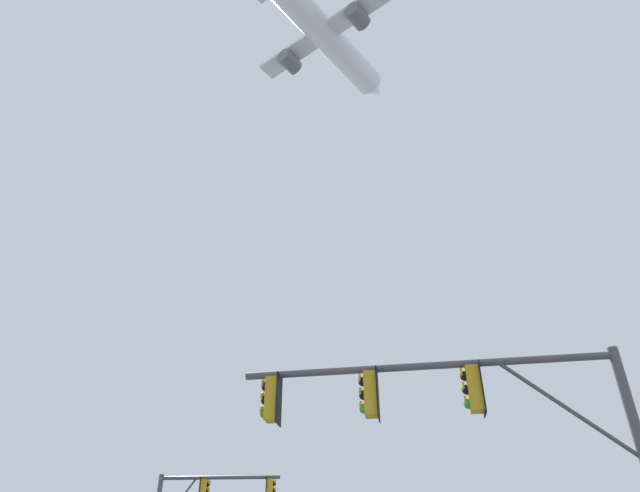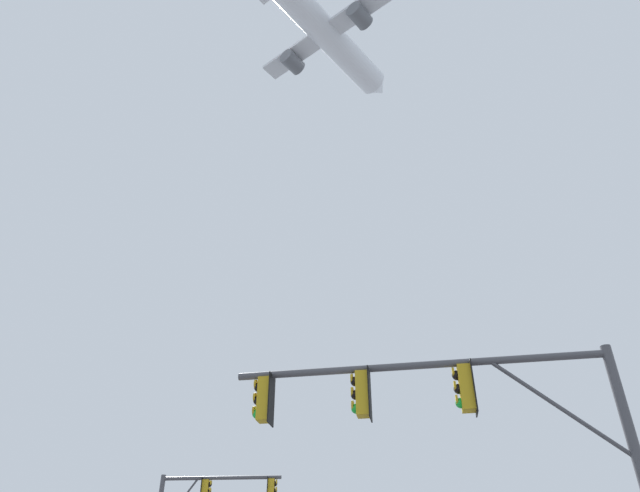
{
  "view_description": "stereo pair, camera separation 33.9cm",
  "coord_description": "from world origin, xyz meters",
  "views": [
    {
      "loc": [
        0.45,
        -3.8,
        1.71
      ],
      "look_at": [
        1.02,
        18.04,
        15.64
      ],
      "focal_mm": 31.95,
      "sensor_mm": 36.0,
      "label": 1
    },
    {
      "loc": [
        0.79,
        -3.81,
        1.71
      ],
      "look_at": [
        1.02,
        18.04,
        15.64
      ],
      "focal_mm": 31.95,
      "sensor_mm": 36.0,
      "label": 2
    }
  ],
  "objects": [
    {
      "name": "signal_pole_near",
      "position": [
        3.55,
        7.13,
        4.73
      ],
      "size": [
        7.42,
        1.6,
        6.03
      ],
      "color": "#4C4C51",
      "rests_on": "ground"
    },
    {
      "name": "airplane",
      "position": [
        1.98,
        35.28,
        53.37
      ],
      "size": [
        15.56,
        17.84,
        5.76
      ],
      "color": "white"
    }
  ]
}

